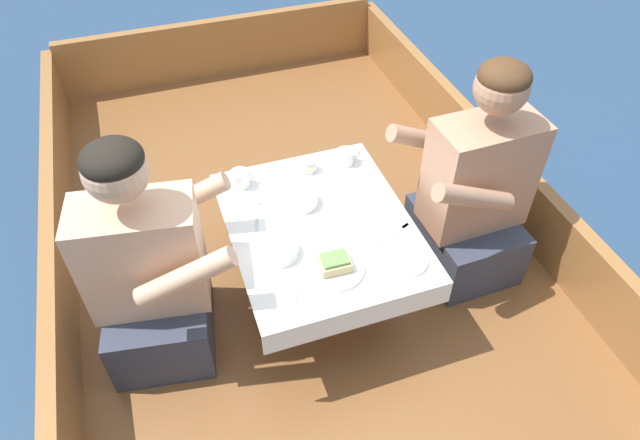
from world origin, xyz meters
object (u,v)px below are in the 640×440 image
object	(u,v)px
sandwich	(334,263)
tin_can	(308,165)
person_starboard	(473,195)
coffee_cup_port	(346,157)
person_port	(150,275)
coffee_cup_starboard	(240,179)

from	to	relation	value
sandwich	tin_can	size ratio (longest dim) A/B	1.66
person_starboard	sandwich	xyz separation A→B (m)	(-0.66, -0.19, 0.04)
person_starboard	coffee_cup_port	xyz separation A→B (m)	(-0.42, 0.35, 0.04)
tin_can	person_port	bearing A→B (deg)	-154.06
person_starboard	coffee_cup_port	bearing A→B (deg)	-41.23
person_starboard	sandwich	world-z (taller)	person_starboard
coffee_cup_starboard	tin_can	distance (m)	0.29
coffee_cup_port	coffee_cup_starboard	bearing A→B (deg)	179.99
person_port	tin_can	size ratio (longest dim) A/B	14.05
person_port	person_starboard	world-z (taller)	person_starboard
person_starboard	sandwich	size ratio (longest dim) A/B	8.76
tin_can	sandwich	bearing A→B (deg)	-98.59
person_port	coffee_cup_port	xyz separation A→B (m)	(0.86, 0.34, 0.06)
person_port	person_starboard	size ratio (longest dim) A/B	0.97
coffee_cup_starboard	tin_can	bearing A→B (deg)	0.31
tin_can	coffee_cup_port	bearing A→B (deg)	-0.58
person_port	tin_can	world-z (taller)	person_port
sandwich	tin_can	bearing A→B (deg)	81.41
person_starboard	tin_can	xyz separation A→B (m)	(-0.58, 0.35, 0.04)
person_port	tin_can	xyz separation A→B (m)	(0.69, 0.34, 0.05)
sandwich	coffee_cup_starboard	size ratio (longest dim) A/B	1.08
sandwich	tin_can	world-z (taller)	sandwich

